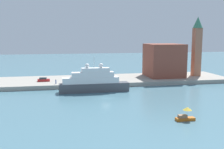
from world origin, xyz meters
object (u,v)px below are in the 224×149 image
object	(u,v)px
small_motorboat	(185,115)
parked_car	(44,80)
mooring_bollard	(106,82)
bell_tower	(197,44)
large_yacht	(93,82)
person_figure	(56,82)
harbor_building	(164,60)

from	to	relation	value
small_motorboat	parked_car	distance (m)	60.09
small_motorboat	mooring_bollard	bearing A→B (deg)	104.51
small_motorboat	bell_tower	world-z (taller)	bell_tower
large_yacht	mooring_bollard	world-z (taller)	large_yacht
large_yacht	parked_car	distance (m)	22.96
large_yacht	bell_tower	size ratio (longest dim) A/B	0.93
bell_tower	large_yacht	bearing A→B (deg)	-159.44
mooring_bollard	person_figure	bearing A→B (deg)	175.13
parked_car	mooring_bollard	bearing A→B (deg)	-18.76
small_motorboat	harbor_building	xyz separation A→B (m)	(15.90, 52.84, 7.20)
small_motorboat	mooring_bollard	distance (m)	43.44
person_figure	bell_tower	bearing A→B (deg)	8.21
large_yacht	small_motorboat	bearing A→B (deg)	-64.49
parked_car	person_figure	size ratio (longest dim) A/B	2.70
bell_tower	parked_car	size ratio (longest dim) A/B	5.54
small_motorboat	bell_tower	size ratio (longest dim) A/B	0.17
bell_tower	small_motorboat	bearing A→B (deg)	-120.25
harbor_building	small_motorboat	bearing A→B (deg)	-106.75
bell_tower	harbor_building	bearing A→B (deg)	177.31
harbor_building	large_yacht	bearing A→B (deg)	-150.56
harbor_building	parked_car	xyz separation A→B (m)	(-49.55, -3.07, -6.25)
parked_car	bell_tower	bearing A→B (deg)	2.13
large_yacht	parked_car	bearing A→B (deg)	138.43
small_motorboat	person_figure	size ratio (longest dim) A/B	2.58
person_figure	mooring_bollard	size ratio (longest dim) A/B	1.95
bell_tower	mooring_bollard	distance (m)	44.56
bell_tower	mooring_bollard	size ratio (longest dim) A/B	29.11
harbor_building	person_figure	world-z (taller)	harbor_building
person_figure	small_motorboat	bearing A→B (deg)	-56.38
large_yacht	person_figure	size ratio (longest dim) A/B	13.95
bell_tower	parked_car	bearing A→B (deg)	-177.87
harbor_building	bell_tower	xyz separation A→B (m)	(14.52, -0.68, 6.86)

